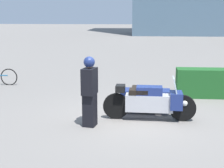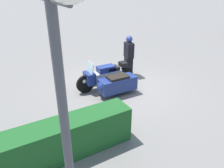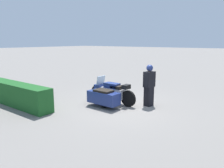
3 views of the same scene
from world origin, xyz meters
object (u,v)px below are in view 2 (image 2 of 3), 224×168
hedge_bush_curbside (37,149)px  twin_lamp_post (55,36)px  police_motorcycle (110,80)px  officer_rider (129,55)px

hedge_bush_curbside → twin_lamp_post: twin_lamp_post is taller
hedge_bush_curbside → twin_lamp_post: size_ratio=1.13×
police_motorcycle → twin_lamp_post: bearing=55.5°
officer_rider → police_motorcycle: bearing=43.6°
hedge_bush_curbside → twin_lamp_post: bearing=94.4°
officer_rider → twin_lamp_post: size_ratio=0.43×
police_motorcycle → officer_rider: officer_rider is taller
officer_rider → hedge_bush_curbside: (4.82, 3.40, -0.45)m
police_motorcycle → officer_rider: size_ratio=1.39×
police_motorcycle → officer_rider: (-1.55, -1.01, 0.46)m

